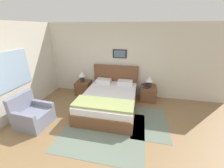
{
  "coord_description": "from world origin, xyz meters",
  "views": [
    {
      "loc": [
        0.83,
        -1.94,
        2.44
      ],
      "look_at": [
        0.08,
        1.6,
        0.94
      ],
      "focal_mm": 22.0,
      "sensor_mm": 36.0,
      "label": 1
    }
  ],
  "objects_px": {
    "nightstand_near_window": "(84,88)",
    "table_lamp_near_window": "(82,75)",
    "nightstand_by_door": "(148,93)",
    "table_lamp_by_door": "(150,80)",
    "bed": "(109,100)",
    "armchair": "(32,115)"
  },
  "relations": [
    {
      "from": "nightstand_near_window",
      "to": "table_lamp_near_window",
      "type": "height_order",
      "value": "table_lamp_near_window"
    },
    {
      "from": "nightstand_by_door",
      "to": "table_lamp_by_door",
      "type": "relative_size",
      "value": 1.37
    },
    {
      "from": "nightstand_near_window",
      "to": "nightstand_by_door",
      "type": "xyz_separation_m",
      "value": [
        2.44,
        0.0,
        0.0
      ]
    },
    {
      "from": "bed",
      "to": "armchair",
      "type": "xyz_separation_m",
      "value": [
        -1.83,
        -1.19,
        -0.02
      ]
    },
    {
      "from": "bed",
      "to": "table_lamp_by_door",
      "type": "relative_size",
      "value": 5.59
    },
    {
      "from": "nightstand_by_door",
      "to": "table_lamp_by_door",
      "type": "height_order",
      "value": "table_lamp_by_door"
    },
    {
      "from": "bed",
      "to": "nightstand_near_window",
      "type": "distance_m",
      "value": 1.47
    },
    {
      "from": "nightstand_by_door",
      "to": "bed",
      "type": "bearing_deg",
      "value": -146.25
    },
    {
      "from": "nightstand_near_window",
      "to": "table_lamp_near_window",
      "type": "bearing_deg",
      "value": -128.85
    },
    {
      "from": "table_lamp_near_window",
      "to": "table_lamp_by_door",
      "type": "bearing_deg",
      "value": 0.0
    },
    {
      "from": "nightstand_by_door",
      "to": "table_lamp_near_window",
      "type": "distance_m",
      "value": 2.51
    },
    {
      "from": "nightstand_by_door",
      "to": "table_lamp_by_door",
      "type": "bearing_deg",
      "value": -83.95
    },
    {
      "from": "bed",
      "to": "table_lamp_by_door",
      "type": "bearing_deg",
      "value": 33.09
    },
    {
      "from": "armchair",
      "to": "table_lamp_by_door",
      "type": "distance_m",
      "value": 3.67
    },
    {
      "from": "nightstand_near_window",
      "to": "armchair",
      "type": "bearing_deg",
      "value": -106.86
    },
    {
      "from": "table_lamp_by_door",
      "to": "nightstand_by_door",
      "type": "bearing_deg",
      "value": 96.05
    },
    {
      "from": "bed",
      "to": "armchair",
      "type": "distance_m",
      "value": 2.18
    },
    {
      "from": "bed",
      "to": "nightstand_near_window",
      "type": "relative_size",
      "value": 4.06
    },
    {
      "from": "bed",
      "to": "table_lamp_near_window",
      "type": "distance_m",
      "value": 1.54
    },
    {
      "from": "bed",
      "to": "table_lamp_near_window",
      "type": "relative_size",
      "value": 5.59
    },
    {
      "from": "armchair",
      "to": "table_lamp_near_window",
      "type": "bearing_deg",
      "value": 167.47
    },
    {
      "from": "table_lamp_by_door",
      "to": "nightstand_near_window",
      "type": "bearing_deg",
      "value": 179.56
    }
  ]
}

